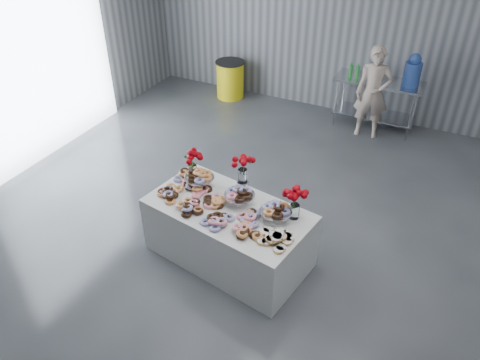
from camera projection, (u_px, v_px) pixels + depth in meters
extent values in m
plane|color=#33363A|center=(241.00, 256.00, 5.80)|extent=(9.00, 9.00, 0.00)
cube|color=gray|center=(357.00, 5.00, 7.97)|extent=(8.00, 0.04, 4.00)
cube|color=white|center=(38.00, 62.00, 7.12)|extent=(0.05, 3.00, 3.00)
cube|color=white|center=(229.00, 233.00, 5.59)|extent=(2.04, 1.31, 0.75)
cube|color=silver|center=(380.00, 81.00, 8.08)|extent=(1.50, 0.60, 0.04)
cube|color=silver|center=(374.00, 114.00, 8.44)|extent=(1.40, 0.55, 0.03)
cylinder|color=silver|center=(336.00, 104.00, 8.39)|extent=(0.04, 0.04, 0.86)
cylinder|color=silver|center=(410.00, 118.00, 7.91)|extent=(0.04, 0.04, 0.86)
cylinder|color=silver|center=(344.00, 93.00, 8.75)|extent=(0.04, 0.04, 0.86)
cylinder|color=silver|center=(415.00, 107.00, 8.28)|extent=(0.04, 0.04, 0.86)
cylinder|color=silver|center=(200.00, 182.00, 5.71)|extent=(0.06, 0.06, 0.12)
cylinder|color=silver|center=(200.00, 177.00, 5.67)|extent=(0.36, 0.36, 0.01)
cylinder|color=silver|center=(239.00, 199.00, 5.42)|extent=(0.06, 0.06, 0.12)
cylinder|color=silver|center=(239.00, 195.00, 5.38)|extent=(0.36, 0.36, 0.01)
cylinder|color=silver|center=(276.00, 215.00, 5.18)|extent=(0.06, 0.06, 0.12)
cylinder|color=silver|center=(276.00, 211.00, 5.14)|extent=(0.36, 0.36, 0.01)
cylinder|color=white|center=(193.00, 171.00, 5.86)|extent=(0.11, 0.11, 0.18)
cylinder|color=#1E5919|center=(192.00, 162.00, 5.78)|extent=(0.04, 0.04, 0.18)
cylinder|color=white|center=(295.00, 211.00, 5.19)|extent=(0.11, 0.11, 0.18)
cylinder|color=#1E5919|center=(295.00, 202.00, 5.11)|extent=(0.04, 0.04, 0.18)
cylinder|color=silver|center=(243.00, 187.00, 5.59)|extent=(0.14, 0.14, 0.15)
cylinder|color=white|center=(243.00, 176.00, 5.50)|extent=(0.11, 0.11, 0.18)
cylinder|color=#1E5919|center=(243.00, 167.00, 5.42)|extent=(0.04, 0.04, 0.18)
cylinder|color=blue|center=(412.00, 74.00, 7.77)|extent=(0.28, 0.28, 0.40)
sphere|color=blue|center=(415.00, 59.00, 7.62)|extent=(0.20, 0.20, 0.20)
imported|color=#CC8C93|center=(373.00, 93.00, 7.89)|extent=(0.64, 0.48, 1.59)
cylinder|color=yellow|center=(230.00, 80.00, 9.44)|extent=(0.54, 0.54, 0.73)
cylinder|color=black|center=(230.00, 62.00, 9.22)|extent=(0.58, 0.58, 0.02)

